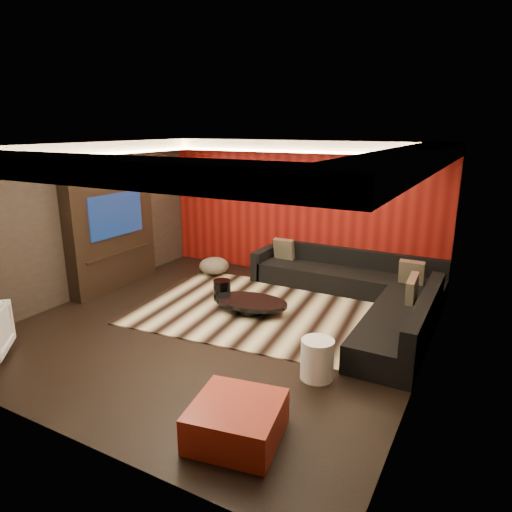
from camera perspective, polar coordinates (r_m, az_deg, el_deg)
The scene contains 25 objects.
floor at distance 7.33m, azimuth -4.36°, elevation -8.83°, with size 6.00×6.00×0.02m, color black.
ceiling at distance 6.66m, azimuth -4.88°, elevation 13.79°, with size 6.00×6.00×0.02m, color silver.
wall_back at distance 9.47m, azimuth 5.40°, elevation 5.81°, with size 6.00×0.02×2.80m, color black.
wall_left at distance 8.83m, azimuth -21.26°, elevation 4.06°, with size 0.02×6.00×2.80m, color black.
wall_right at distance 5.84m, azimuth 21.03°, elevation -1.60°, with size 0.02×6.00×2.80m, color black.
red_feature_wall at distance 9.43m, azimuth 5.30°, elevation 5.77°, with size 5.98×0.05×2.78m, color #6B0C0A.
soffit_back at distance 9.04m, azimuth 4.81°, elevation 13.58°, with size 6.00×0.60×0.22m, color silver.
soffit_front at distance 4.65m, azimuth -23.65°, elevation 10.14°, with size 6.00×0.60×0.22m, color silver.
soffit_left at distance 8.45m, azimuth -20.75°, elevation 12.47°, with size 0.60×4.80×0.22m, color silver.
soffit_right at distance 5.66m, azimuth 19.19°, elevation 11.39°, with size 0.60×4.80×0.22m, color silver.
cove_back at distance 8.74m, azimuth 3.88°, elevation 12.93°, with size 4.80×0.08×0.04m, color #FFD899.
cove_front at distance 4.88m, azimuth -20.39°, elevation 9.62°, with size 4.80×0.08×0.04m, color #FFD899.
cove_left at distance 8.20m, azimuth -19.09°, elevation 11.92°, with size 0.08×4.80×0.04m, color #FFD899.
cove_right at distance 5.73m, azimuth 15.71°, elevation 10.82°, with size 0.08×4.80×0.04m, color #FFD899.
tv_surround at distance 9.17m, azimuth -17.60°, elevation 2.88°, with size 0.30×2.00×2.20m, color black.
tv_screen at distance 8.99m, azimuth -17.07°, elevation 4.96°, with size 0.04×1.30×0.80m, color black.
tv_shelf at distance 9.15m, azimuth -16.69°, elevation 0.35°, with size 0.04×1.60×0.04m, color black.
rug at distance 7.92m, azimuth 0.37°, elevation -6.65°, with size 4.00×3.00×0.02m, color beige.
coffee_table at distance 7.74m, azimuth -0.67°, elevation -6.28°, with size 1.29×1.29×0.22m, color black.
drum_stool at distance 8.27m, azimuth -4.26°, elevation -4.26°, with size 0.31×0.31×0.37m, color black.
striped_pouf at distance 9.72m, azimuth -5.26°, elevation -1.23°, with size 0.64×0.64×0.35m, color #B7AA8D.
white_side_table at distance 5.87m, azimuth 7.66°, elevation -12.66°, with size 0.41×0.41×0.52m, color white.
orange_ottoman at distance 4.89m, azimuth -2.44°, elevation -19.88°, with size 0.87×0.87×0.39m, color maroon.
sectional_sofa at distance 8.17m, azimuth 13.24°, elevation -4.49°, with size 3.65×3.50×0.75m.
throw_pillows at distance 8.32m, azimuth 13.18°, elevation -1.50°, with size 3.04×1.58×0.50m.
Camera 1 is at (3.65, -5.57, 3.05)m, focal length 32.00 mm.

